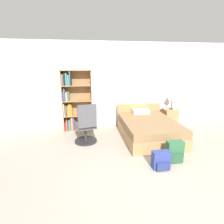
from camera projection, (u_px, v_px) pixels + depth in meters
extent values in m
plane|color=#A39989|center=(173.00, 192.00, 2.73)|extent=(14.00, 14.00, 0.00)
cube|color=silver|center=(127.00, 86.00, 5.47)|extent=(9.00, 0.06, 2.60)
cube|color=#AD7F51|center=(63.00, 102.00, 5.08)|extent=(0.02, 0.30, 1.79)
cube|color=#AD7F51|center=(92.00, 101.00, 5.20)|extent=(0.02, 0.30, 1.79)
cube|color=#936C45|center=(77.00, 100.00, 5.27)|extent=(0.86, 0.01, 1.79)
cube|color=#AD7F51|center=(79.00, 129.00, 5.37)|extent=(0.82, 0.28, 0.02)
cube|color=maroon|center=(66.00, 126.00, 5.25)|extent=(0.03, 0.22, 0.25)
cube|color=orange|center=(67.00, 125.00, 5.24)|extent=(0.03, 0.21, 0.33)
cube|color=#7A387F|center=(68.00, 125.00, 5.25)|extent=(0.02, 0.21, 0.29)
cube|color=teal|center=(69.00, 125.00, 5.25)|extent=(0.03, 0.21, 0.32)
cube|color=teal|center=(71.00, 124.00, 5.26)|extent=(0.02, 0.22, 0.35)
cube|color=gold|center=(72.00, 124.00, 5.24)|extent=(0.04, 0.17, 0.39)
cube|color=#7A387F|center=(74.00, 124.00, 5.27)|extent=(0.04, 0.22, 0.39)
cube|color=#665B51|center=(75.00, 125.00, 5.26)|extent=(0.03, 0.17, 0.29)
cube|color=#AD7F51|center=(78.00, 115.00, 5.25)|extent=(0.82, 0.28, 0.02)
cube|color=beige|center=(64.00, 110.00, 5.12)|extent=(0.02, 0.22, 0.36)
cube|color=#665B51|center=(66.00, 111.00, 5.12)|extent=(0.04, 0.19, 0.31)
cube|color=orange|center=(67.00, 111.00, 5.13)|extent=(0.02, 0.19, 0.30)
cube|color=gold|center=(69.00, 111.00, 5.12)|extent=(0.03, 0.18, 0.32)
cube|color=orange|center=(70.00, 110.00, 5.14)|extent=(0.04, 0.21, 0.36)
cube|color=gold|center=(71.00, 110.00, 5.14)|extent=(0.03, 0.19, 0.33)
cube|color=#AD7F51|center=(77.00, 101.00, 5.13)|extent=(0.82, 0.28, 0.02)
cube|color=navy|center=(63.00, 96.00, 5.00)|extent=(0.02, 0.20, 0.27)
cube|color=#665B51|center=(64.00, 95.00, 5.01)|extent=(0.02, 0.23, 0.37)
cube|color=navy|center=(65.00, 95.00, 5.01)|extent=(0.02, 0.21, 0.35)
cube|color=beige|center=(66.00, 97.00, 5.03)|extent=(0.03, 0.22, 0.25)
cube|color=orange|center=(67.00, 96.00, 5.02)|extent=(0.03, 0.20, 0.27)
cube|color=teal|center=(69.00, 96.00, 5.04)|extent=(0.02, 0.23, 0.27)
cube|color=#AD7F51|center=(76.00, 86.00, 5.02)|extent=(0.82, 0.28, 0.02)
cube|color=orange|center=(62.00, 80.00, 4.87)|extent=(0.03, 0.18, 0.31)
cube|color=navy|center=(63.00, 80.00, 4.87)|extent=(0.03, 0.17, 0.32)
cube|color=black|center=(65.00, 79.00, 4.87)|extent=(0.03, 0.17, 0.35)
cube|color=teal|center=(66.00, 79.00, 4.89)|extent=(0.04, 0.19, 0.35)
cube|color=teal|center=(68.00, 80.00, 4.90)|extent=(0.04, 0.18, 0.30)
cube|color=teal|center=(70.00, 78.00, 4.88)|extent=(0.02, 0.16, 0.39)
cube|color=black|center=(71.00, 79.00, 4.90)|extent=(0.02, 0.18, 0.39)
cube|color=#AD7F51|center=(76.00, 70.00, 4.91)|extent=(0.86, 0.30, 0.02)
cube|color=#AD7F51|center=(148.00, 132.00, 4.76)|extent=(1.39, 1.94, 0.31)
cube|color=olive|center=(149.00, 124.00, 4.69)|extent=(1.36, 1.90, 0.19)
cube|color=#AD7F51|center=(138.00, 115.00, 5.59)|extent=(1.39, 0.08, 0.74)
cube|color=silver|center=(141.00, 111.00, 5.34)|extent=(0.50, 0.30, 0.12)
cylinder|color=#232326|center=(86.00, 141.00, 4.53)|extent=(0.57, 0.57, 0.04)
cylinder|color=#333338|center=(86.00, 134.00, 4.48)|extent=(0.06, 0.06, 0.36)
cube|color=#4C4C51|center=(85.00, 125.00, 4.42)|extent=(0.57, 0.57, 0.10)
cube|color=#4C4C51|center=(87.00, 116.00, 4.08)|extent=(0.45, 0.17, 0.54)
cube|color=#AD7F51|center=(169.00, 118.00, 5.62)|extent=(0.41, 0.41, 0.57)
sphere|color=tan|center=(173.00, 116.00, 5.38)|extent=(0.02, 0.02, 0.02)
cylinder|color=#333333|center=(171.00, 109.00, 5.55)|extent=(0.13, 0.13, 0.02)
cylinder|color=#333333|center=(172.00, 103.00, 5.50)|extent=(0.02, 0.02, 0.37)
cone|color=white|center=(172.00, 94.00, 5.42)|extent=(0.20, 0.20, 0.20)
cylinder|color=silver|center=(174.00, 106.00, 5.43)|extent=(0.07, 0.07, 0.23)
cylinder|color=#2D2D33|center=(175.00, 102.00, 5.40)|extent=(0.05, 0.05, 0.03)
cube|color=#2D603D|center=(175.00, 151.00, 3.58)|extent=(0.34, 0.16, 0.43)
cube|color=#275234|center=(177.00, 158.00, 3.50)|extent=(0.26, 0.06, 0.20)
cube|color=navy|center=(161.00, 160.00, 3.34)|extent=(0.33, 0.17, 0.34)
cube|color=navy|center=(163.00, 167.00, 3.25)|extent=(0.25, 0.06, 0.15)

